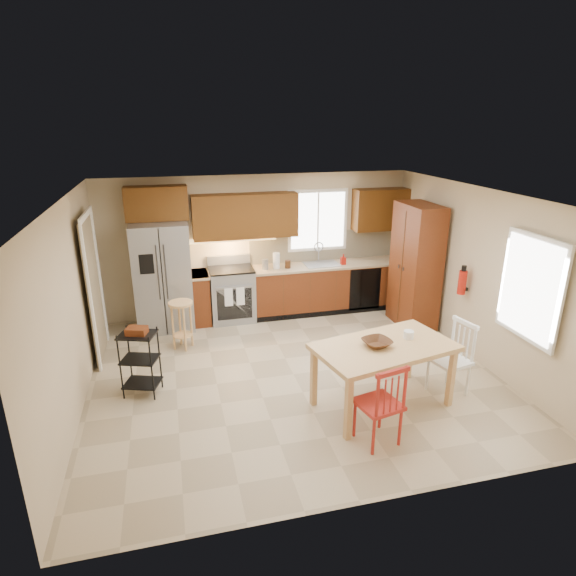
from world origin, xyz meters
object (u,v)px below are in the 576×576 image
(range_stove, at_px, (232,295))
(bar_stool, at_px, (182,325))
(pantry, at_px, (415,267))
(fire_extinguisher, at_px, (462,282))
(refrigerator, at_px, (163,277))
(soap_bottle, at_px, (343,259))
(utility_cart, at_px, (140,363))
(chair_white, at_px, (450,359))
(table_jar, at_px, (408,336))
(chair_red, at_px, (378,402))
(table_bowl, at_px, (377,346))
(dining_table, at_px, (382,376))

(range_stove, distance_m, bar_stool, 1.32)
(pantry, xyz_separation_m, fire_extinguisher, (0.20, -1.05, 0.05))
(refrigerator, bearing_deg, pantry, -12.62)
(soap_bottle, bearing_deg, utility_cart, -149.27)
(soap_bottle, relative_size, utility_cart, 0.22)
(refrigerator, relative_size, chair_white, 1.86)
(refrigerator, height_order, utility_cart, refrigerator)
(table_jar, xyz_separation_m, utility_cart, (-3.26, 0.90, -0.41))
(chair_red, relative_size, bar_stool, 1.28)
(refrigerator, distance_m, pantry, 4.23)
(refrigerator, distance_m, utility_cart, 2.19)
(refrigerator, height_order, chair_red, refrigerator)
(soap_bottle, distance_m, fire_extinguisher, 2.27)
(soap_bottle, bearing_deg, table_jar, -94.68)
(chair_white, distance_m, bar_stool, 3.94)
(refrigerator, height_order, fire_extinguisher, refrigerator)
(range_stove, distance_m, fire_extinguisher, 3.83)
(chair_white, height_order, table_bowl, chair_white)
(pantry, distance_m, utility_cart, 4.65)
(soap_bottle, height_order, dining_table, soap_bottle)
(pantry, bearing_deg, chair_white, -105.84)
(bar_stool, height_order, utility_cart, utility_cart)
(refrigerator, height_order, table_bowl, refrigerator)
(bar_stool, bearing_deg, soap_bottle, 32.11)
(chair_white, bearing_deg, dining_table, 80.59)
(chair_white, bearing_deg, bar_stool, 43.97)
(range_stove, xyz_separation_m, bar_stool, (-0.91, -0.95, -0.08))
(utility_cart, bearing_deg, chair_red, -14.32)
(soap_bottle, height_order, utility_cart, soap_bottle)
(utility_cart, bearing_deg, fire_extinguisher, 20.39)
(range_stove, relative_size, table_bowl, 2.73)
(chair_red, xyz_separation_m, chair_white, (1.30, 0.70, 0.00))
(dining_table, height_order, chair_white, chair_white)
(soap_bottle, bearing_deg, dining_table, -101.13)
(refrigerator, height_order, range_stove, refrigerator)
(chair_red, bearing_deg, dining_table, 49.28)
(range_stove, distance_m, chair_red, 3.98)
(dining_table, xyz_separation_m, table_jar, (0.36, 0.10, 0.45))
(soap_bottle, xyz_separation_m, fire_extinguisher, (1.15, -1.95, 0.10))
(refrigerator, height_order, pantry, pantry)
(refrigerator, distance_m, soap_bottle, 3.18)
(table_bowl, distance_m, bar_stool, 3.18)
(fire_extinguisher, xyz_separation_m, table_jar, (-1.39, -1.04, -0.25))
(bar_stool, bearing_deg, table_jar, -22.58)
(chair_red, bearing_deg, refrigerator, 108.08)
(dining_table, bearing_deg, range_stove, 101.66)
(fire_extinguisher, xyz_separation_m, table_bowl, (-1.86, -1.14, -0.28))
(fire_extinguisher, bearing_deg, bar_stool, 165.14)
(range_stove, relative_size, chair_white, 0.94)
(pantry, bearing_deg, fire_extinguisher, -79.22)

